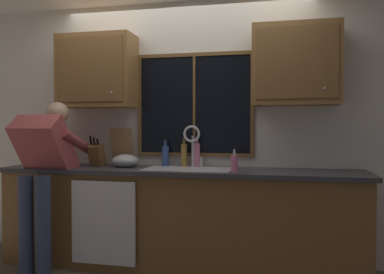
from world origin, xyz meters
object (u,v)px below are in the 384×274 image
mixing_bowl (125,161)px  cutting_board (122,147)px  knife_block (97,155)px  bottle_tall_clear (184,154)px  bottle_amber_small (197,154)px  person_standing (44,165)px  soap_dispenser (234,163)px  bottle_green_glass (165,155)px

mixing_bowl → cutting_board: bearing=121.3°
knife_block → bottle_tall_clear: knife_block is taller
cutting_board → bottle_amber_small: cutting_board is taller
knife_block → cutting_board: (0.21, 0.14, 0.08)m
mixing_bowl → bottle_tall_clear: bearing=17.5°
cutting_board → bottle_tall_clear: 0.65m
cutting_board → mixing_bowl: cutting_board is taller
mixing_bowl → bottle_amber_small: size_ratio=0.88×
person_standing → bottle_amber_small: person_standing is taller
cutting_board → bottle_tall_clear: cutting_board is taller
person_standing → bottle_tall_clear: bearing=23.9°
person_standing → knife_block: person_standing is taller
knife_block → bottle_amber_small: size_ratio=1.09×
soap_dispenser → bottle_green_glass: bearing=152.2°
person_standing → soap_dispenser: person_standing is taller
soap_dispenser → bottle_tall_clear: (-0.53, 0.38, 0.04)m
cutting_board → bottle_tall_clear: size_ratio=1.33×
knife_block → soap_dispenser: 1.41m
bottle_amber_small → mixing_bowl: bearing=-163.9°
bottle_green_glass → bottle_tall_clear: bottle_tall_clear is taller
bottle_green_glass → bottle_amber_small: bottle_amber_small is taller
bottle_tall_clear → bottle_amber_small: bottle_amber_small is taller
soap_dispenser → bottle_amber_small: (-0.41, 0.40, 0.05)m
bottle_green_glass → bottle_tall_clear: (0.19, 0.00, 0.01)m
knife_block → cutting_board: cutting_board is taller
knife_block → bottle_tall_clear: 0.87m
soap_dispenser → bottle_tall_clear: bottle_tall_clear is taller
knife_block → bottle_green_glass: size_ratio=1.24×
knife_block → bottle_amber_small: (0.98, 0.17, 0.01)m
cutting_board → bottle_tall_clear: (0.64, 0.01, -0.07)m
knife_block → bottle_tall_clear: bearing=9.9°
soap_dispenser → bottle_tall_clear: bearing=144.4°
soap_dispenser → bottle_tall_clear: 0.66m
cutting_board → bottle_amber_small: (0.77, 0.03, -0.06)m
knife_block → mixing_bowl: bearing=-4.1°
knife_block → soap_dispenser: bearing=-9.6°
bottle_green_glass → bottle_tall_clear: bearing=0.2°
person_standing → soap_dispenser: bearing=4.7°
person_standing → mixing_bowl: 0.74m
knife_block → bottle_green_glass: 0.68m
soap_dispenser → bottle_amber_small: bottle_amber_small is taller
person_standing → soap_dispenser: (1.72, 0.14, 0.04)m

